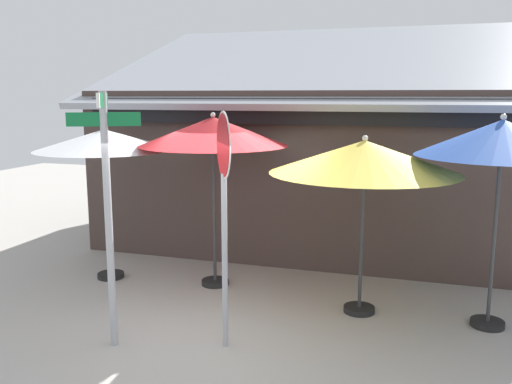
{
  "coord_description": "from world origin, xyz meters",
  "views": [
    {
      "loc": [
        2.61,
        -6.57,
        3.05
      ],
      "look_at": [
        0.16,
        1.2,
        1.6
      ],
      "focal_mm": 38.33,
      "sensor_mm": 36.0,
      "label": 1
    }
  ],
  "objects": [
    {
      "name": "cafe_building",
      "position": [
        0.54,
        5.15,
        1.66
      ],
      "size": [
        9.04,
        5.77,
        4.72
      ],
      "color": "#473833",
      "rests_on": "ground"
    },
    {
      "name": "patio_umbrella_ivory_left",
      "position": [
        -2.4,
        1.14,
        2.31
      ],
      "size": [
        2.24,
        2.24,
        2.57
      ],
      "color": "black",
      "rests_on": "ground"
    },
    {
      "name": "stop_sign",
      "position": [
        0.36,
        -0.67,
        2.01
      ],
      "size": [
        0.43,
        0.68,
        2.87
      ],
      "color": "#A8AAB2",
      "rests_on": "ground"
    },
    {
      "name": "patio_umbrella_crimson_center",
      "position": [
        -0.58,
        1.34,
        2.48
      ],
      "size": [
        2.34,
        2.34,
        2.79
      ],
      "color": "black",
      "rests_on": "ground"
    },
    {
      "name": "patio_umbrella_mustard_right",
      "position": [
        1.8,
        0.9,
        2.21
      ],
      "size": [
        2.6,
        2.6,
        2.52
      ],
      "color": "black",
      "rests_on": "ground"
    },
    {
      "name": "street_sign_post",
      "position": [
        -0.97,
        -1.06,
        1.88
      ],
      "size": [
        0.76,
        0.81,
        3.09
      ],
      "color": "#A8AAB2",
      "rests_on": "ground"
    },
    {
      "name": "patio_umbrella_royal_blue_far_right",
      "position": [
        3.5,
        0.92,
        2.5
      ],
      "size": [
        2.14,
        2.14,
        2.82
      ],
      "color": "black",
      "rests_on": "ground"
    },
    {
      "name": "ground_plane",
      "position": [
        0.0,
        0.0,
        -0.05
      ],
      "size": [
        28.0,
        28.0,
        0.1
      ],
      "primitive_type": "cube",
      "color": "#ADA8A0"
    }
  ]
}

